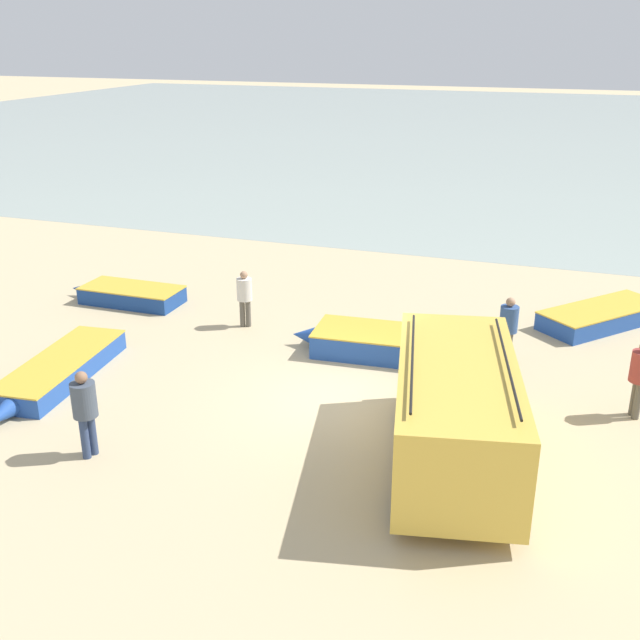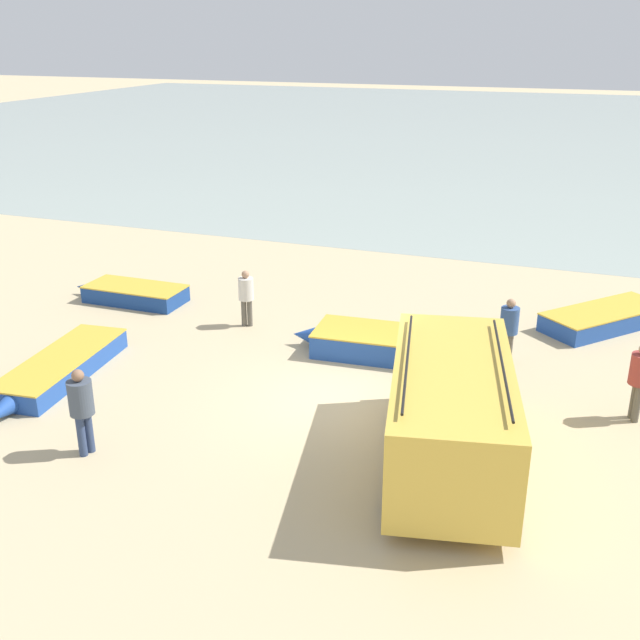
% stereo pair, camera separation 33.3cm
% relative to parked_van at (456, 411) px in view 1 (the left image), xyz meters
% --- Properties ---
extents(ground_plane, '(200.00, 200.00, 0.00)m').
position_rel_parked_van_xyz_m(ground_plane, '(-2.85, 1.79, -1.17)').
color(ground_plane, tan).
extents(sea_water, '(120.00, 80.00, 0.01)m').
position_rel_parked_van_xyz_m(sea_water, '(-2.85, 53.79, -1.17)').
color(sea_water, '#99A89E').
rests_on(sea_water, ground_plane).
extents(parked_van, '(3.21, 5.70, 2.24)m').
position_rel_parked_van_xyz_m(parked_van, '(0.00, 0.00, 0.00)').
color(parked_van, gold).
rests_on(parked_van, ground_plane).
extents(fishing_rowboat_0, '(1.75, 4.98, 0.50)m').
position_rel_parked_van_xyz_m(fishing_rowboat_0, '(-9.52, 0.63, -0.92)').
color(fishing_rowboat_0, '#234CA3').
rests_on(fishing_rowboat_0, ground_plane).
extents(fishing_rowboat_1, '(3.91, 1.85, 0.63)m').
position_rel_parked_van_xyz_m(fishing_rowboat_1, '(-2.89, 4.64, -0.85)').
color(fishing_rowboat_1, '#234CA3').
rests_on(fishing_rowboat_1, ground_plane).
extents(fishing_rowboat_2, '(3.73, 4.09, 0.53)m').
position_rel_parked_van_xyz_m(fishing_rowboat_2, '(2.82, 8.78, -0.90)').
color(fishing_rowboat_2, '#234CA3').
rests_on(fishing_rowboat_2, ground_plane).
extents(fishing_rowboat_3, '(3.70, 1.37, 0.51)m').
position_rel_parked_van_xyz_m(fishing_rowboat_3, '(-10.94, 5.92, -0.91)').
color(fishing_rowboat_3, navy).
rests_on(fishing_rowboat_3, ground_plane).
extents(fisherman_0, '(0.43, 0.43, 1.63)m').
position_rel_parked_van_xyz_m(fisherman_0, '(-6.75, 5.28, -0.20)').
color(fisherman_0, '#5B564C').
rests_on(fisherman_0, ground_plane).
extents(fisherman_2, '(0.48, 0.48, 1.82)m').
position_rel_parked_van_xyz_m(fisherman_2, '(-6.78, -2.01, -0.08)').
color(fisherman_2, navy).
rests_on(fisherman_2, ground_plane).
extents(fisherman_3, '(0.45, 0.45, 1.73)m').
position_rel_parked_van_xyz_m(fisherman_3, '(0.45, 5.17, -0.14)').
color(fisherman_3, '#5B564C').
rests_on(fisherman_3, ground_plane).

